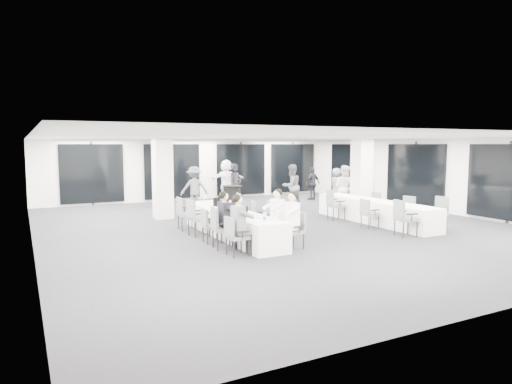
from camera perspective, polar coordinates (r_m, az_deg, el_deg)
room at (r=15.76m, az=3.55°, el=1.60°), size 14.04×16.04×2.84m
column_left at (r=16.22m, az=-11.60°, el=1.65°), size 0.60×0.60×2.80m
column_right at (r=17.60m, az=13.04°, el=1.95°), size 0.60×0.60×2.80m
banquet_table_main at (r=12.79m, az=-3.10°, el=-4.00°), size 0.90×5.00×0.75m
banquet_table_side at (r=15.60m, az=14.58°, el=-2.38°), size 0.90×5.00×0.75m
cocktail_table at (r=17.21m, az=-3.02°, el=-0.90°), size 0.75×0.75×1.04m
chair_main_left_near at (r=10.62m, az=-2.71°, el=-5.23°), size 0.48×0.54×0.92m
chair_main_left_second at (r=11.34m, az=-4.49°, el=-4.18°), size 0.58×0.63×1.04m
chair_main_left_mid at (r=12.06m, az=-5.87°, el=-3.95°), size 0.48×0.53×0.90m
chair_main_left_fourth at (r=12.96m, az=-7.54°, el=-2.93°), size 0.57×0.62×1.04m
chair_main_left_far at (r=13.95m, az=-8.99°, el=-2.42°), size 0.54×0.59×1.00m
chair_main_right_near at (r=11.40m, az=4.91°, el=-4.49°), size 0.53×0.57×0.92m
chair_main_right_second at (r=12.01m, az=3.08°, el=-3.88°), size 0.48×0.54×0.94m
chair_main_right_mid at (r=12.72m, az=1.19°, el=-3.09°), size 0.57×0.62×1.03m
chair_main_right_fourth at (r=13.59m, az=-0.84°, el=-2.78°), size 0.55×0.58×0.91m
chair_main_right_far at (r=14.57m, az=-2.74°, el=-1.93°), size 0.63×0.66×1.03m
chair_side_left_near at (r=13.49m, az=17.93°, el=-2.85°), size 0.62×0.65×1.03m
chair_side_left_mid at (r=14.56m, az=13.84°, el=-2.39°), size 0.47×0.53×0.90m
chair_side_left_far at (r=15.87m, az=9.71°, el=-1.37°), size 0.59×0.63×1.02m
chair_side_right_near at (r=14.87m, az=21.81°, el=-2.23°), size 0.53×0.59×1.01m
chair_side_right_mid at (r=15.70m, az=18.36°, el=-1.93°), size 0.55×0.57×0.89m
chair_side_right_far at (r=16.85m, az=14.46°, el=-1.30°), size 0.47×0.52×0.89m
seated_guest_a at (r=10.63m, az=-1.92°, el=-3.64°), size 0.50×0.38×1.44m
seated_guest_b at (r=11.36m, az=-3.67°, el=-3.03°), size 0.50×0.38×1.44m
seated_guest_c at (r=11.26m, az=4.26°, el=-3.12°), size 0.50×0.38×1.44m
seated_guest_d at (r=11.88m, az=2.40°, el=-2.62°), size 0.50×0.38×1.44m
standing_guest_a at (r=18.62m, az=-2.60°, el=1.15°), size 0.93×0.86×2.05m
standing_guest_b at (r=18.75m, az=4.46°, el=1.10°), size 1.03×0.70×2.00m
standing_guest_c at (r=18.43m, az=-7.73°, el=0.88°), size 1.35×0.88×1.93m
standing_guest_d at (r=21.42m, az=7.08°, el=1.32°), size 1.11×0.75×1.73m
standing_guest_e at (r=21.13m, az=10.02°, el=1.19°), size 0.62×0.89×1.71m
standing_guest_f at (r=21.41m, az=-3.74°, el=1.88°), size 2.06×1.12×2.12m
standing_guest_g at (r=19.62m, az=-12.11°, el=0.75°), size 0.78×0.79×1.69m
standing_guest_h at (r=18.40m, az=10.98°, el=0.91°), size 0.82×1.08×2.00m
ice_bucket_near at (r=11.91m, az=-1.48°, el=-2.36°), size 0.20×0.20×0.23m
ice_bucket_far at (r=13.66m, az=-4.93°, el=-1.22°), size 0.24×0.24×0.27m
water_bottle_a at (r=10.81m, az=1.09°, el=-3.18°), size 0.08×0.08×0.24m
water_bottle_b at (r=13.23m, az=-3.26°, el=-1.53°), size 0.07×0.07×0.22m
water_bottle_c at (r=14.68m, az=-6.46°, el=-0.85°), size 0.06×0.06×0.20m
plate_a at (r=11.51m, az=-1.09°, el=-3.16°), size 0.21×0.21×0.03m
plate_b at (r=11.38m, az=0.38°, el=-3.27°), size 0.18×0.18×0.03m
plate_c at (r=12.17m, az=-2.08°, el=-2.66°), size 0.22×0.22×0.03m
wine_glass at (r=10.86m, az=2.70°, el=-3.04°), size 0.07×0.07×0.18m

